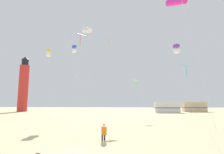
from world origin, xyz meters
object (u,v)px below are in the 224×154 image
object	(u,v)px
kite_box_blue	(74,49)
kite_box_violet	(176,49)
rv_van_white	(167,107)
lighthouse_distant	(24,85)
kite_tube_magenta	(176,1)
kite_diamond_cyan	(186,68)
kite_diamond_scarlet	(80,38)
kite_tube_white	(87,30)
kite_diamond_lime	(137,82)
kite_flyer_standing	(104,132)
kite_diamond_orange	(108,44)
kite_box_gold	(49,53)
rv_van_tan	(194,107)

from	to	relation	value
kite_box_blue	kite_box_violet	size ratio (longest dim) A/B	1.17
rv_van_white	lighthouse_distant	bearing A→B (deg)	-179.56
kite_tube_magenta	rv_van_white	bearing A→B (deg)	80.35
kite_diamond_cyan	kite_diamond_scarlet	world-z (taller)	kite_diamond_scarlet
kite_tube_magenta	kite_box_blue	bearing A→B (deg)	142.45
kite_tube_white	kite_diamond_lime	bearing A→B (deg)	27.35
kite_flyer_standing	kite_box_blue	bearing A→B (deg)	-79.91
kite_diamond_orange	kite_diamond_scarlet	xyz separation A→B (m)	(-1.44, -13.85, -3.97)
kite_flyer_standing	kite_diamond_orange	xyz separation A→B (m)	(-1.71, 18.94, 12.54)
kite_box_blue	kite_diamond_lime	world-z (taller)	kite_box_blue
rv_van_white	kite_diamond_scarlet	bearing A→B (deg)	-111.50
rv_van_white	kite_tube_magenta	bearing A→B (deg)	-95.83
kite_box_gold	lighthouse_distant	xyz separation A→B (m)	(-18.11, 23.89, -3.07)
kite_tube_white	rv_van_white	world-z (taller)	kite_tube_white
kite_diamond_cyan	rv_van_tan	size ratio (longest dim) A/B	1.02
kite_tube_white	lighthouse_distant	distance (m)	37.66
kite_tube_magenta	kite_diamond_scarlet	distance (m)	10.79
rv_van_tan	kite_flyer_standing	bearing A→B (deg)	-117.12
kite_flyer_standing	rv_van_tan	bearing A→B (deg)	-129.64
kite_diamond_cyan	kite_flyer_standing	bearing A→B (deg)	-139.96
kite_tube_white	lighthouse_distant	size ratio (longest dim) A/B	0.83
kite_box_violet	kite_tube_magenta	bearing A→B (deg)	-103.68
kite_diamond_lime	kite_diamond_scarlet	bearing A→B (deg)	-118.32
kite_box_violet	rv_van_tan	xyz separation A→B (m)	(12.79, 30.86, -8.39)
kite_tube_white	kite_box_gold	xyz separation A→B (m)	(-7.28, 3.38, -2.42)
kite_diamond_scarlet	kite_diamond_cyan	bearing A→B (deg)	7.34
kite_box_gold	kite_box_violet	bearing A→B (deg)	-12.78
kite_tube_white	rv_van_white	size ratio (longest dim) A/B	2.13
kite_tube_white	kite_diamond_cyan	bearing A→B (deg)	-28.48
rv_van_white	rv_van_tan	world-z (taller)	same
kite_box_violet	kite_tube_magenta	xyz separation A→B (m)	(-1.48, -6.10, 3.35)
kite_diamond_scarlet	lighthouse_distant	bearing A→B (deg)	126.99
kite_box_violet	kite_diamond_orange	bearing A→B (deg)	144.90
kite_box_blue	rv_van_white	xyz separation A→B (m)	(19.49, 21.22, -10.17)
kite_flyer_standing	lighthouse_distant	world-z (taller)	lighthouse_distant
kite_flyer_standing	rv_van_white	distance (m)	39.75
kite_tube_white	kite_diamond_cyan	world-z (taller)	kite_tube_white
kite_tube_white	kite_diamond_lime	world-z (taller)	kite_tube_white
kite_box_gold	rv_van_white	size ratio (longest dim) A/B	1.75
kite_box_violet	lighthouse_distant	distance (m)	47.49
kite_tube_magenta	kite_diamond_cyan	bearing A→B (deg)	40.29
kite_diamond_orange	rv_van_white	bearing A→B (deg)	53.34
kite_tube_white	kite_diamond_scarlet	xyz separation A→B (m)	(1.11, -7.90, -4.13)
kite_diamond_orange	kite_diamond_scarlet	bearing A→B (deg)	-95.94
kite_diamond_lime	kite_box_violet	bearing A→B (deg)	-43.88
kite_diamond_cyan	kite_box_gold	size ratio (longest dim) A/B	0.57
kite_diamond_cyan	kite_box_gold	distance (m)	22.17
kite_diamond_orange	kite_tube_magenta	world-z (taller)	kite_diamond_orange
kite_tube_magenta	kite_flyer_standing	bearing A→B (deg)	-139.99
kite_tube_white	kite_flyer_standing	bearing A→B (deg)	-71.86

